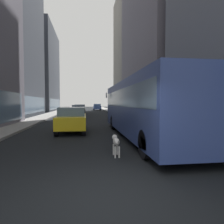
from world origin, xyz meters
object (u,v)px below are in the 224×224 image
Objects in this scene: car_grey_wagon at (80,109)px; car_yellow_taxi at (72,119)px; transit_bus at (143,105)px; car_blue_hatchback at (97,107)px; dalmatian_dog at (116,142)px; traffic_light_near at (208,91)px; car_black_suv at (79,111)px.

car_grey_wagon is 0.87× the size of car_yellow_taxi.
transit_bus is 2.90× the size of car_grey_wagon.
car_blue_hatchback is 44.32m from dalmatian_dog.
car_grey_wagon is 21.49m from car_yellow_taxi.
transit_bus is at bearing -90.00° from car_blue_hatchback.
car_yellow_taxi is at bearing 138.40° from traffic_light_near.
dalmatian_dog is at bearing -166.79° from traffic_light_near.
transit_bus is 2.52× the size of car_yellow_taxi.
traffic_light_near reaches higher than car_yellow_taxi.
dalmatian_dog is (-2.07, -44.27, -0.31)m from car_blue_hatchback.
transit_bus is at bearing -80.64° from car_grey_wagon.
transit_bus is 17.48m from car_black_suv.
car_yellow_taxi is 6.69m from dalmatian_dog.
car_yellow_taxi is (-4.00, -37.88, 0.00)m from car_blue_hatchback.
traffic_light_near is (6.10, -19.62, 1.61)m from car_black_suv.
traffic_light_near reaches higher than dalmatian_dog.
dalmatian_dog is at bearing -73.18° from car_yellow_taxi.
car_yellow_taxi is at bearing -90.00° from car_grey_wagon.
transit_bus reaches higher than car_blue_hatchback.
car_grey_wagon is (-4.00, -16.39, -0.00)m from car_blue_hatchback.
car_yellow_taxi is at bearing -90.00° from car_black_suv.
traffic_light_near is (2.10, -2.63, 0.66)m from transit_bus.
car_blue_hatchback is at bearing 87.33° from dalmatian_dog.
car_yellow_taxi is 4.75× the size of dalmatian_dog.
car_black_suv reaches higher than dalmatian_dog.
dalmatian_dog is (1.93, -6.39, -0.31)m from car_yellow_taxi.
transit_bus is 4.35m from dalmatian_dog.
car_yellow_taxi is (0.00, -14.21, -0.00)m from car_black_suv.
car_blue_hatchback is 1.07× the size of car_grey_wagon.
car_black_suv is (-0.00, -7.28, 0.00)m from car_grey_wagon.
car_grey_wagon is at bearing 90.00° from car_yellow_taxi.
traffic_light_near is at bearing -51.41° from transit_bus.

